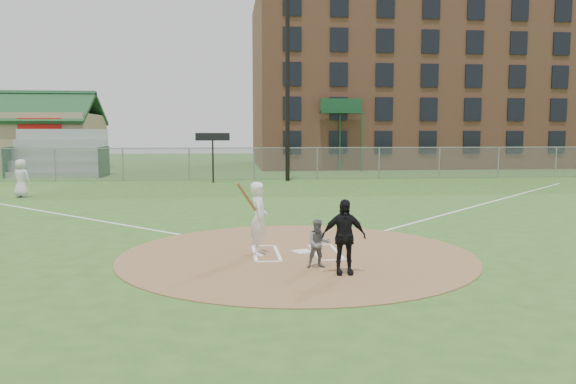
{
  "coord_description": "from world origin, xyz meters",
  "views": [
    {
      "loc": [
        -1.61,
        -13.05,
        2.87
      ],
      "look_at": [
        0.0,
        2.0,
        1.3
      ],
      "focal_mm": 35.0,
      "sensor_mm": 36.0,
      "label": 1
    }
  ],
  "objects": [
    {
      "name": "batters_boxes",
      "position": [
        0.0,
        0.15,
        0.03
      ],
      "size": [
        2.08,
        1.88,
        0.01
      ],
      "color": "white",
      "rests_on": "dirt_circle"
    },
    {
      "name": "foul_line_first",
      "position": [
        9.0,
        9.0,
        0.01
      ],
      "size": [
        17.04,
        17.04,
        0.01
      ],
      "primitive_type": "cube",
      "rotation": [
        0.0,
        0.0,
        -0.79
      ],
      "color": "white",
      "rests_on": "ground"
    },
    {
      "name": "dirt_circle",
      "position": [
        0.0,
        0.0,
        0.01
      ],
      "size": [
        8.4,
        8.4,
        0.02
      ],
      "primitive_type": "cylinder",
      "color": "olive",
      "rests_on": "ground"
    },
    {
      "name": "clubhouse",
      "position": [
        -18.0,
        32.99,
        2.39
      ],
      "size": [
        12.2,
        8.71,
        6.23
      ],
      "color": "tan",
      "rests_on": "ground"
    },
    {
      "name": "bleachers",
      "position": [
        -13.0,
        26.2,
        1.59
      ],
      "size": [
        6.08,
        3.2,
        3.2
      ],
      "color": "#B7BABF",
      "rests_on": "ground"
    },
    {
      "name": "ondeck_player",
      "position": [
        -10.96,
        13.43,
        0.87
      ],
      "size": [
        0.98,
        0.81,
        1.73
      ],
      "primitive_type": "imported",
      "rotation": [
        0.0,
        0.0,
        2.79
      ],
      "color": "silver",
      "rests_on": "ground"
    },
    {
      "name": "umpire",
      "position": [
        0.71,
        -1.99,
        0.79
      ],
      "size": [
        0.92,
        0.41,
        1.54
      ],
      "primitive_type": "imported",
      "rotation": [
        0.0,
        0.0,
        -0.03
      ],
      "color": "black",
      "rests_on": "dirt_circle"
    },
    {
      "name": "home_plate",
      "position": [
        0.17,
        0.18,
        0.03
      ],
      "size": [
        0.56,
        0.56,
        0.03
      ],
      "primitive_type": "cube",
      "rotation": [
        0.0,
        0.0,
        0.41
      ],
      "color": "white",
      "rests_on": "dirt_circle"
    },
    {
      "name": "brick_warehouse",
      "position": [
        16.0,
        37.96,
        7.5
      ],
      "size": [
        30.0,
        17.17,
        15.0
      ],
      "color": "#9D5F43",
      "rests_on": "ground"
    },
    {
      "name": "light_pole",
      "position": [
        2.0,
        21.0,
        6.61
      ],
      "size": [
        1.2,
        0.3,
        12.22
      ],
      "color": "black",
      "rests_on": "ground"
    },
    {
      "name": "foul_line_third",
      "position": [
        -9.0,
        9.0,
        0.01
      ],
      "size": [
        17.04,
        17.04,
        0.01
      ],
      "primitive_type": "cube",
      "rotation": [
        0.0,
        0.0,
        0.79
      ],
      "color": "white",
      "rests_on": "ground"
    },
    {
      "name": "outfield_fence",
      "position": [
        0.0,
        22.0,
        1.02
      ],
      "size": [
        56.08,
        0.08,
        2.03
      ],
      "color": "slate",
      "rests_on": "ground"
    },
    {
      "name": "scoreboard_sign",
      "position": [
        -2.5,
        20.2,
        2.39
      ],
      "size": [
        2.0,
        0.1,
        2.93
      ],
      "color": "black",
      "rests_on": "ground"
    },
    {
      "name": "ground",
      "position": [
        0.0,
        0.0,
        0.0
      ],
      "size": [
        140.0,
        140.0,
        0.0
      ],
      "primitive_type": "plane",
      "color": "#315E20",
      "rests_on": "ground"
    },
    {
      "name": "batter_at_plate",
      "position": [
        -0.9,
        0.0,
        0.89
      ],
      "size": [
        0.78,
        0.95,
        1.78
      ],
      "color": "white",
      "rests_on": "dirt_circle"
    },
    {
      "name": "catcher",
      "position": [
        0.29,
        -1.41,
        0.54
      ],
      "size": [
        0.53,
        0.42,
        1.05
      ],
      "primitive_type": "imported",
      "rotation": [
        0.0,
        0.0,
        0.05
      ],
      "color": "slate",
      "rests_on": "dirt_circle"
    }
  ]
}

